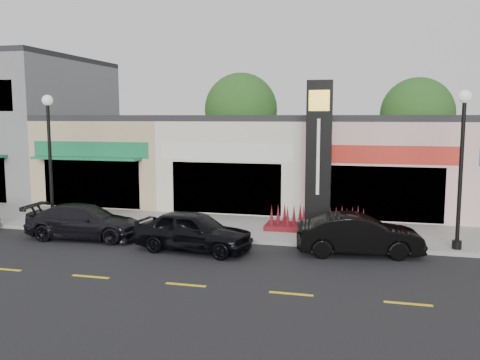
{
  "coord_description": "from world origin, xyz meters",
  "views": [
    {
      "loc": [
        4.87,
        -16.09,
        4.74
      ],
      "look_at": [
        -0.18,
        4.0,
        2.14
      ],
      "focal_mm": 38.0,
      "sensor_mm": 36.0,
      "label": 1
    }
  ],
  "objects": [
    {
      "name": "ground",
      "position": [
        0.0,
        0.0,
        0.0
      ],
      "size": [
        120.0,
        120.0,
        0.0
      ],
      "primitive_type": "plane",
      "color": "black",
      "rests_on": "ground"
    },
    {
      "name": "lamp_west_near",
      "position": [
        -8.0,
        2.5,
        3.48
      ],
      "size": [
        0.44,
        0.44,
        5.47
      ],
      "color": "black",
      "rests_on": "sidewalk"
    },
    {
      "name": "pylon_sign",
      "position": [
        3.0,
        4.2,
        2.27
      ],
      "size": [
        4.2,
        1.3,
        6.0
      ],
      "color": "#510E12",
      "rests_on": "sidewalk"
    },
    {
      "name": "car_black_conv",
      "position": [
        4.68,
        1.47,
        0.7
      ],
      "size": [
        2.11,
        4.43,
        1.4
      ],
      "primitive_type": "imported",
      "rotation": [
        0.0,
        0.0,
        1.72
      ],
      "color": "black",
      "rests_on": "ground"
    },
    {
      "name": "tree_rear_west",
      "position": [
        -4.0,
        19.5,
        5.22
      ],
      "size": [
        5.2,
        5.2,
        7.83
      ],
      "color": "#382619",
      "rests_on": "ground"
    },
    {
      "name": "lamp_east_near",
      "position": [
        8.0,
        2.5,
        3.48
      ],
      "size": [
        0.44,
        0.44,
        5.47
      ],
      "color": "black",
      "rests_on": "sidewalk"
    },
    {
      "name": "shop_pink_w",
      "position": [
        5.5,
        11.47,
        2.4
      ],
      "size": [
        7.0,
        10.01,
        4.8
      ],
      "color": "#D5A8A2",
      "rests_on": "ground"
    },
    {
      "name": "car_dark_sedan",
      "position": [
        -5.73,
        1.26,
        0.67
      ],
      "size": [
        2.15,
        4.7,
        1.33
      ],
      "primitive_type": "imported",
      "rotation": [
        0.0,
        0.0,
        1.63
      ],
      "color": "black",
      "rests_on": "ground"
    },
    {
      "name": "curb",
      "position": [
        0.0,
        2.1,
        0.07
      ],
      "size": [
        52.0,
        0.2,
        0.15
      ],
      "primitive_type": "cube",
      "color": "gray",
      "rests_on": "ground"
    },
    {
      "name": "car_black_sedan",
      "position": [
        -1.01,
        0.53,
        0.72
      ],
      "size": [
        2.2,
        4.41,
        1.44
      ],
      "primitive_type": "imported",
      "rotation": [
        0.0,
        0.0,
        1.45
      ],
      "color": "black",
      "rests_on": "ground"
    },
    {
      "name": "shop_beige",
      "position": [
        -8.5,
        11.46,
        2.4
      ],
      "size": [
        7.0,
        10.85,
        4.8
      ],
      "color": "tan",
      "rests_on": "ground"
    },
    {
      "name": "shop_cream",
      "position": [
        -1.5,
        11.47,
        2.4
      ],
      "size": [
        7.0,
        10.01,
        4.8
      ],
      "color": "beige",
      "rests_on": "ground"
    },
    {
      "name": "tree_rear_mid",
      "position": [
        8.0,
        19.5,
        4.88
      ],
      "size": [
        4.8,
        4.8,
        7.29
      ],
      "color": "#382619",
      "rests_on": "ground"
    },
    {
      "name": "sidewalk",
      "position": [
        0.0,
        4.35,
        0.07
      ],
      "size": [
        52.0,
        4.3,
        0.15
      ],
      "primitive_type": "cube",
      "color": "gray",
      "rests_on": "ground"
    }
  ]
}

